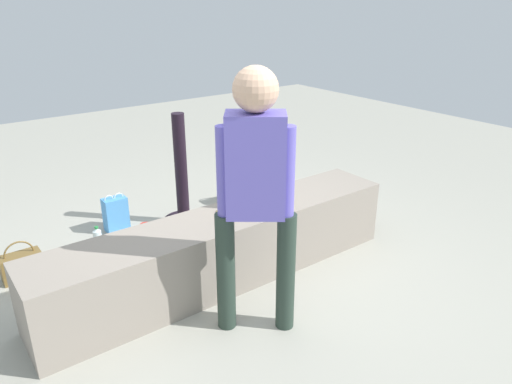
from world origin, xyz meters
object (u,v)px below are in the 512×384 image
(water_bottle_near_gift, at_px, (98,237))
(handbag_brown_canvas, at_px, (22,265))
(cake_plate, at_px, (232,210))
(adult_standing, at_px, (256,182))
(handbag_black_leather, at_px, (236,191))
(gift_bag, at_px, (116,214))
(party_cup_red, at_px, (146,230))
(child_seated, at_px, (258,178))
(cake_box_white, at_px, (68,279))

(water_bottle_near_gift, xyz_separation_m, handbag_brown_canvas, (-0.61, -0.15, 0.02))
(cake_plate, height_order, water_bottle_near_gift, cake_plate)
(adult_standing, distance_m, handbag_black_leather, 2.15)
(gift_bag, bearing_deg, water_bottle_near_gift, -140.34)
(adult_standing, height_order, water_bottle_near_gift, adult_standing)
(party_cup_red, bearing_deg, child_seated, -63.76)
(child_seated, bearing_deg, water_bottle_near_gift, 130.63)
(handbag_black_leather, distance_m, handbag_brown_canvas, 2.07)
(gift_bag, height_order, party_cup_red, gift_bag)
(water_bottle_near_gift, bearing_deg, cake_plate, -57.69)
(cake_box_white, relative_size, handbag_brown_canvas, 1.06)
(child_seated, relative_size, cake_plate, 2.16)
(cake_plate, xyz_separation_m, handbag_brown_canvas, (-1.26, 0.88, -0.42))
(adult_standing, distance_m, gift_bag, 1.99)
(gift_bag, distance_m, handbag_brown_canvas, 0.92)
(party_cup_red, height_order, handbag_black_leather, handbag_black_leather)
(gift_bag, bearing_deg, handbag_black_leather, -5.45)
(gift_bag, xyz_separation_m, water_bottle_near_gift, (-0.24, -0.20, -0.07))
(handbag_black_leather, bearing_deg, cake_box_white, -163.72)
(cake_plate, height_order, handbag_brown_canvas, cake_plate)
(adult_standing, bearing_deg, party_cup_red, 90.90)
(cake_plate, height_order, party_cup_red, cake_plate)
(gift_bag, height_order, water_bottle_near_gift, gift_bag)
(party_cup_red, xyz_separation_m, cake_box_white, (-0.78, -0.40, -0.00))
(cake_plate, relative_size, handbag_black_leather, 0.70)
(cake_plate, bearing_deg, child_seated, 0.67)
(cake_box_white, xyz_separation_m, handbag_black_leather, (1.83, 0.53, 0.06))
(handbag_brown_canvas, bearing_deg, party_cup_red, 5.28)
(handbag_brown_canvas, bearing_deg, gift_bag, 22.07)
(child_seated, xyz_separation_m, gift_bag, (-0.64, 1.23, -0.56))
(cake_plate, distance_m, cake_box_white, 1.27)
(adult_standing, bearing_deg, water_bottle_near_gift, 104.81)
(water_bottle_near_gift, relative_size, cake_box_white, 0.56)
(cake_plate, bearing_deg, water_bottle_near_gift, 122.31)
(party_cup_red, height_order, handbag_brown_canvas, handbag_brown_canvas)
(adult_standing, xyz_separation_m, cake_plate, (0.23, 0.58, -0.44))
(handbag_black_leather, height_order, handbag_brown_canvas, handbag_black_leather)
(cake_box_white, height_order, handbag_black_leather, handbag_black_leather)
(child_seated, relative_size, gift_bag, 1.42)
(gift_bag, relative_size, cake_box_white, 1.06)
(adult_standing, xyz_separation_m, handbag_brown_canvas, (-1.04, 1.46, -0.86))
(adult_standing, distance_m, cake_box_white, 1.68)
(gift_bag, relative_size, water_bottle_near_gift, 1.89)
(cake_box_white, bearing_deg, cake_plate, -29.37)
(cake_box_white, bearing_deg, adult_standing, -55.16)
(gift_bag, xyz_separation_m, handbag_brown_canvas, (-0.86, -0.35, -0.05))
(child_seated, bearing_deg, handbag_black_leather, 62.91)
(cake_plate, relative_size, gift_bag, 0.66)
(cake_plate, distance_m, handbag_brown_canvas, 1.60)
(party_cup_red, height_order, cake_box_white, same)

